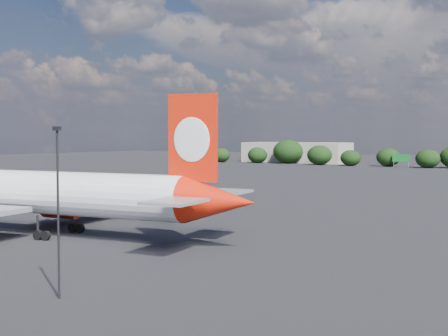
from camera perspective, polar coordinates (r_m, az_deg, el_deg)
The scene contains 5 objects.
ground at distance 104.40m, azimuth 6.86°, elevation -2.98°, with size 500.00×500.00×0.00m, color black.
qantas_airliner at distance 69.52m, azimuth -15.33°, elevation -2.33°, with size 45.32×43.19×14.78m.
apron_lamp_post at distance 42.57m, azimuth -14.94°, elevation -3.13°, with size 0.55×0.30×11.42m.
terminal_building at distance 251.06m, azimuth 6.64°, elevation 1.42°, with size 42.00×16.00×8.00m.
highway_sign at distance 218.94m, azimuth 15.89°, elevation 0.87°, with size 6.00×0.30×4.50m.
Camera 1 is at (45.18, -33.49, 10.83)m, focal length 50.00 mm.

